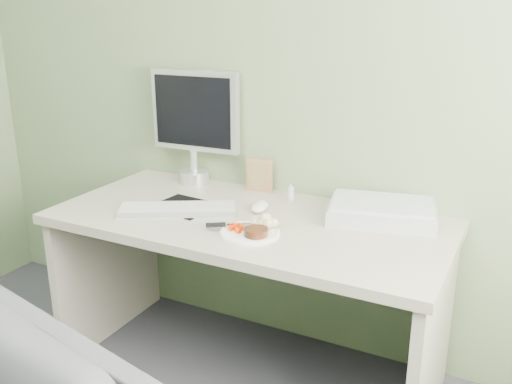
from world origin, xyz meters
The scene contains 14 objects.
wall_back centered at (0.00, 2.00, 1.35)m, with size 3.50×3.50×0.00m, color #678059.
desk centered at (0.00, 1.62, 0.55)m, with size 1.60×0.75×0.73m.
plate centered at (0.09, 1.47, 0.74)m, with size 0.22×0.22×0.01m, color white.
steak centered at (0.13, 1.44, 0.76)m, with size 0.09×0.09×0.03m, color black.
potato_pile centered at (0.13, 1.53, 0.77)m, with size 0.09×0.07×0.05m, color tan.
carrot_heap centered at (0.04, 1.46, 0.76)m, with size 0.05×0.04×0.03m, color #FF3D05.
steak_knife centered at (-0.02, 1.46, 0.75)m, with size 0.17×0.12×0.01m.
mousepad centered at (-0.30, 1.61, 0.73)m, with size 0.25×0.22×0.00m, color black.
keyboard centered at (-0.28, 1.54, 0.75)m, with size 0.47×0.14×0.02m, color white.
computer_mouse centered at (0.01, 1.71, 0.75)m, with size 0.06×0.11×0.04m, color white.
photo_frame centered at (-0.11, 1.95, 0.81)m, with size 0.12×0.01×0.15m, color #8E5D42.
eyedrop_bottle centered at (0.07, 1.90, 0.76)m, with size 0.03×0.03×0.08m.
scanner centered at (0.49, 1.84, 0.76)m, with size 0.41×0.27×0.06m, color silver.
monitor centered at (-0.45, 1.94, 1.03)m, with size 0.44×0.14×0.53m.
Camera 1 is at (1.01, -0.27, 1.55)m, focal length 40.00 mm.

